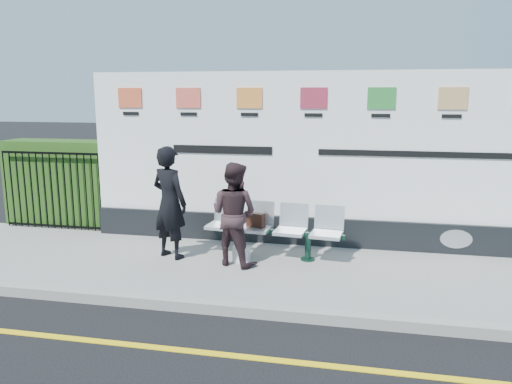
{
  "coord_description": "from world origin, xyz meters",
  "views": [
    {
      "loc": [
        1.25,
        -4.71,
        2.74
      ],
      "look_at": [
        -0.26,
        2.68,
        1.25
      ],
      "focal_mm": 35.0,
      "sensor_mm": 36.0,
      "label": 1
    }
  ],
  "objects_px": {
    "bench": "(273,242)",
    "woman_right": "(234,214)",
    "woman_left": "(170,202)",
    "billboard": "(312,171)"
  },
  "relations": [
    {
      "from": "bench",
      "to": "woman_left",
      "type": "xyz_separation_m",
      "value": [
        -1.62,
        -0.35,
        0.67
      ]
    },
    {
      "from": "woman_left",
      "to": "woman_right",
      "type": "distance_m",
      "value": 1.1
    },
    {
      "from": "woman_right",
      "to": "billboard",
      "type": "bearing_deg",
      "value": -110.48
    },
    {
      "from": "billboard",
      "to": "woman_left",
      "type": "distance_m",
      "value": 2.51
    },
    {
      "from": "bench",
      "to": "woman_right",
      "type": "height_order",
      "value": "woman_right"
    },
    {
      "from": "billboard",
      "to": "woman_left",
      "type": "bearing_deg",
      "value": -151.1
    },
    {
      "from": "bench",
      "to": "woman_right",
      "type": "relative_size",
      "value": 1.38
    },
    {
      "from": "billboard",
      "to": "bench",
      "type": "distance_m",
      "value": 1.47
    },
    {
      "from": "bench",
      "to": "woman_right",
      "type": "distance_m",
      "value": 0.9
    },
    {
      "from": "woman_left",
      "to": "woman_right",
      "type": "relative_size",
      "value": 1.13
    }
  ]
}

